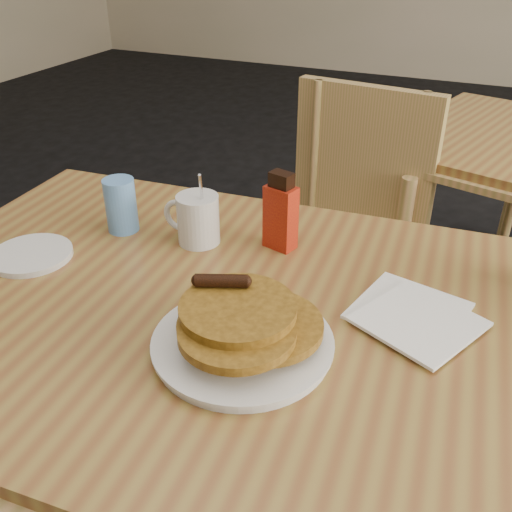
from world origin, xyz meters
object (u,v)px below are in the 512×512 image
Objects in this scene: pancake_plate at (243,333)px; syrup_bottle at (281,214)px; coffee_mug at (197,218)px; blue_tumbler at (121,205)px; main_table at (230,324)px; chair_main_far at (350,224)px.

syrup_bottle is at bearing 101.44° from pancake_plate.
coffee_mug reaches higher than blue_tumbler.
pancake_plate is (0.07, -0.09, 0.07)m from main_table.
coffee_mug is (-0.16, 0.18, 0.09)m from main_table.
syrup_bottle is (-0.06, 0.32, 0.04)m from pancake_plate.
pancake_plate is 0.33m from syrup_bottle.
main_table is 11.98× the size of blue_tumbler.
syrup_bottle is 0.34m from blue_tumbler.
blue_tumbler is (-0.35, -0.59, 0.25)m from chair_main_far.
chair_main_far is 0.73m from blue_tumbler.
blue_tumbler is (-0.33, -0.07, -0.02)m from syrup_bottle.
main_table is 0.76m from chair_main_far.
main_table is 0.13m from pancake_plate.
chair_main_far is 0.65m from coffee_mug.
coffee_mug is (-0.23, 0.27, 0.02)m from pancake_plate.
chair_main_far reaches higher than syrup_bottle.
coffee_mug is at bearing 131.47° from main_table.
blue_tumbler is at bearing 147.52° from pancake_plate.
coffee_mug is at bearing 6.32° from blue_tumbler.
blue_tumbler is (-0.40, 0.25, 0.03)m from pancake_plate.
pancake_plate is 0.47m from blue_tumbler.
chair_main_far is at bearing 102.96° from syrup_bottle.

